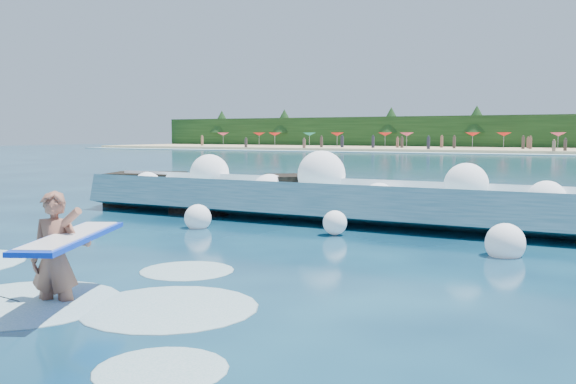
# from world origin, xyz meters

# --- Properties ---
(ground) EXTENTS (200.00, 200.00, 0.00)m
(ground) POSITION_xyz_m (0.00, 0.00, 0.00)
(ground) COLOR #07233C
(ground) RESTS_ON ground
(beach) EXTENTS (140.00, 20.00, 0.40)m
(beach) POSITION_xyz_m (0.00, 78.00, 0.20)
(beach) COLOR tan
(beach) RESTS_ON ground
(wet_band) EXTENTS (140.00, 5.00, 0.08)m
(wet_band) POSITION_xyz_m (0.00, 67.00, 0.04)
(wet_band) COLOR silver
(wet_band) RESTS_ON ground
(breaking_wave) EXTENTS (16.71, 2.66, 1.44)m
(breaking_wave) POSITION_xyz_m (1.10, 6.53, 0.50)
(breaking_wave) COLOR teal
(breaking_wave) RESTS_ON ground
(rock_cluster) EXTENTS (8.36, 3.26, 1.37)m
(rock_cluster) POSITION_xyz_m (-4.08, 7.06, 0.43)
(rock_cluster) COLOR black
(rock_cluster) RESTS_ON ground
(surfer_with_board) EXTENTS (1.67, 3.01, 1.91)m
(surfer_with_board) POSITION_xyz_m (0.71, -3.12, 0.70)
(surfer_with_board) COLOR #955B45
(surfer_with_board) RESTS_ON ground
(wave_spray) EXTENTS (14.79, 4.31, 2.03)m
(wave_spray) POSITION_xyz_m (0.62, 6.31, 0.92)
(wave_spray) COLOR white
(wave_spray) RESTS_ON ground
(surf_foam) EXTENTS (9.11, 5.50, 0.14)m
(surf_foam) POSITION_xyz_m (-0.59, -2.72, 0.00)
(surf_foam) COLOR silver
(surf_foam) RESTS_ON ground
(beach_umbrellas) EXTENTS (113.55, 6.78, 0.50)m
(beach_umbrellas) POSITION_xyz_m (0.11, 79.84, 2.25)
(beach_umbrellas) COLOR #C83A59
(beach_umbrellas) RESTS_ON ground
(beachgoers) EXTENTS (98.48, 13.32, 1.94)m
(beachgoers) POSITION_xyz_m (-12.15, 73.56, 1.09)
(beachgoers) COLOR #3F332D
(beachgoers) RESTS_ON ground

